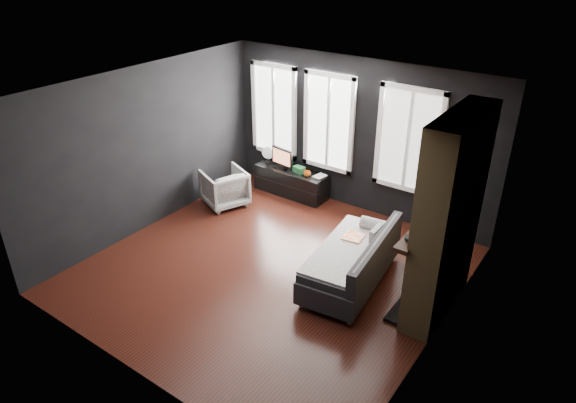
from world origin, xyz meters
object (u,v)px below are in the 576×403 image
Objects in this scene: armchair at (224,186)px; media_console at (291,182)px; sofa at (351,258)px; mantel_vase at (442,201)px; monitor at (282,157)px; book at (316,169)px; mug at (307,173)px.

armchair reaches higher than media_console.
sofa is 8.95× the size of mantel_vase.
media_console is 3.63m from mantel_vase.
monitor is (-0.19, -0.03, 0.48)m from media_console.
book is (-1.78, 1.88, 0.22)m from sofa.
media_console is 0.52m from mug.
media_console is at bearing 135.03° from sofa.
armchair is 1.70m from book.
monitor is 0.71m from book.
mantel_vase reaches higher than book.
armchair is 0.51× the size of media_console.
book reaches higher than armchair.
armchair is at bearing -138.65° from book.
book is 3.09m from mantel_vase.
mug reaches higher than media_console.
media_console is 2.87× the size of monitor.
mug is (0.59, -0.04, -0.16)m from monitor.
mantel_vase is (4.00, -0.14, 0.96)m from armchair.
armchair is (-3.05, 0.76, -0.03)m from sofa.
mantel_vase is at bearing -24.61° from book.
media_console is (-2.30, 1.81, -0.15)m from sofa.
mantel_vase reaches higher than mug.
book is 1.15× the size of mantel_vase.
mug is 0.18m from book.
book is at bearing 51.01° from mug.
monitor reaches higher than book.
media_console is at bearing 16.44° from monitor.
media_console is (0.75, 1.05, -0.12)m from armchair.
monitor is 2.42× the size of mantel_vase.
monitor is (0.56, 1.02, 0.36)m from armchair.
media_console is 11.22× the size of mug.
mantel_vase is (2.84, -1.12, 0.76)m from mug.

